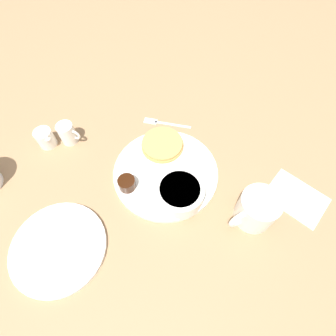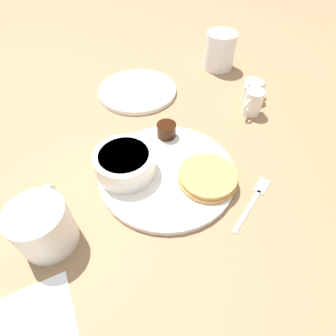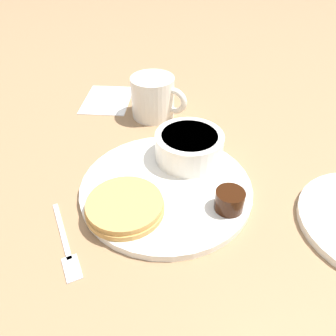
{
  "view_description": "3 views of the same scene",
  "coord_description": "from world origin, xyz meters",
  "px_view_note": "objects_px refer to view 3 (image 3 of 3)",
  "views": [
    {
      "loc": [
        0.29,
        -0.19,
        0.6
      ],
      "look_at": [
        0.01,
        0.0,
        0.04
      ],
      "focal_mm": 28.0,
      "sensor_mm": 36.0,
      "label": 1
    },
    {
      "loc": [
        0.06,
        0.34,
        0.41
      ],
      "look_at": [
        0.0,
        0.02,
        0.04
      ],
      "focal_mm": 28.0,
      "sensor_mm": 36.0,
      "label": 2
    },
    {
      "loc": [
        -0.36,
        -0.13,
        0.36
      ],
      "look_at": [
        0.01,
        -0.0,
        0.04
      ],
      "focal_mm": 35.0,
      "sensor_mm": 36.0,
      "label": 3
    }
  ],
  "objects_px": {
    "bowl": "(189,146)",
    "fork": "(67,248)",
    "coffee_mug": "(154,97)",
    "plate": "(166,187)"
  },
  "relations": [
    {
      "from": "plate",
      "to": "coffee_mug",
      "type": "xyz_separation_m",
      "value": [
        0.22,
        0.1,
        0.04
      ]
    },
    {
      "from": "plate",
      "to": "bowl",
      "type": "bearing_deg",
      "value": -10.26
    },
    {
      "from": "bowl",
      "to": "fork",
      "type": "distance_m",
      "value": 0.26
    },
    {
      "from": "bowl",
      "to": "fork",
      "type": "xyz_separation_m",
      "value": [
        -0.23,
        0.1,
        -0.04
      ]
    },
    {
      "from": "plate",
      "to": "fork",
      "type": "distance_m",
      "value": 0.18
    },
    {
      "from": "coffee_mug",
      "to": "fork",
      "type": "relative_size",
      "value": 1.08
    },
    {
      "from": "bowl",
      "to": "coffee_mug",
      "type": "xyz_separation_m",
      "value": [
        0.14,
        0.12,
        0.01
      ]
    },
    {
      "from": "fork",
      "to": "bowl",
      "type": "bearing_deg",
      "value": -24.22
    },
    {
      "from": "plate",
      "to": "coffee_mug",
      "type": "bearing_deg",
      "value": 24.99
    },
    {
      "from": "bowl",
      "to": "coffee_mug",
      "type": "height_order",
      "value": "coffee_mug"
    }
  ]
}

